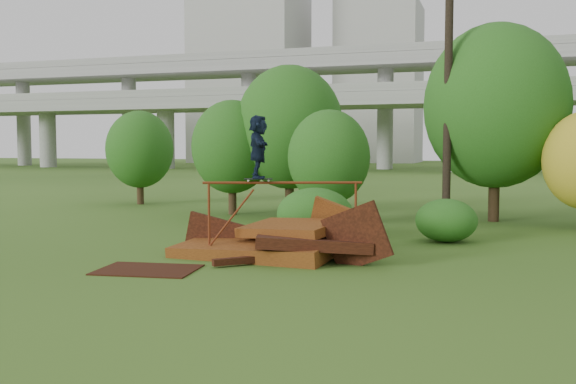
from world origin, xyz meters
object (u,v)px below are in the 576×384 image
(flat_plate, at_px, (148,270))
(utility_pole, at_px, (448,69))
(skater, at_px, (258,147))
(scrap_pile, at_px, (277,243))

(flat_plate, height_order, utility_pole, utility_pole)
(skater, xyz_separation_m, utility_pole, (3.91, 8.06, 2.65))
(utility_pole, bearing_deg, scrap_pile, -113.95)
(scrap_pile, bearing_deg, skater, -154.78)
(flat_plate, bearing_deg, skater, 53.85)
(skater, relative_size, utility_pole, 0.15)
(flat_plate, bearing_deg, utility_pole, 61.59)
(scrap_pile, relative_size, flat_plate, 2.68)
(skater, height_order, flat_plate, skater)
(scrap_pile, distance_m, flat_plate, 3.35)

